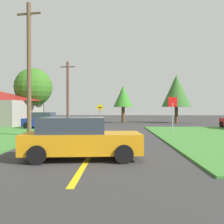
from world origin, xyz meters
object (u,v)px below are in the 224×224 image
at_px(pine_tree_center, 123,97).
at_px(barn, 0,108).
at_px(parked_car_near_building, 44,121).
at_px(oak_tree_right, 176,91).
at_px(utility_pole_mid, 68,92).
at_px(car_behind_on_main_road, 79,139).
at_px(utility_pole_near, 29,68).
at_px(direction_sign, 100,112).
at_px(oak_tree_left, 33,87).
at_px(stop_sign, 173,108).

height_order(pine_tree_center, barn, pine_tree_center).
height_order(parked_car_near_building, oak_tree_right, oak_tree_right).
relative_size(utility_pole_mid, oak_tree_right, 1.16).
xyz_separation_m(car_behind_on_main_road, utility_pole_near, (-4.77, 8.09, 3.99)).
bearing_deg(direction_sign, oak_tree_left, 162.31).
bearing_deg(stop_sign, direction_sign, -67.28).
bearing_deg(utility_pole_near, stop_sign, 11.06).
distance_m(parked_car_near_building, direction_sign, 6.65).
distance_m(stop_sign, direction_sign, 10.95).
height_order(car_behind_on_main_road, oak_tree_left, oak_tree_left).
relative_size(parked_car_near_building, car_behind_on_main_road, 0.88).
relative_size(stop_sign, oak_tree_right, 0.43).
relative_size(stop_sign, utility_pole_mid, 0.37).
relative_size(stop_sign, parked_car_near_building, 0.70).
relative_size(utility_pole_mid, oak_tree_left, 1.11).
xyz_separation_m(pine_tree_center, barn, (-14.79, -5.56, -1.63)).
relative_size(car_behind_on_main_road, utility_pole_near, 0.49).
relative_size(parked_car_near_building, oak_tree_right, 0.61).
height_order(stop_sign, oak_tree_right, oak_tree_right).
distance_m(parked_car_near_building, utility_pole_mid, 7.32).
bearing_deg(oak_tree_right, utility_pole_mid, -162.54).
relative_size(car_behind_on_main_road, direction_sign, 1.79).
bearing_deg(direction_sign, car_behind_on_main_road, -88.27).
bearing_deg(oak_tree_left, utility_pole_mid, -2.97).
distance_m(parked_car_near_building, utility_pole_near, 8.11).
bearing_deg(utility_pole_mid, direction_sign, -30.92).
bearing_deg(stop_sign, utility_pole_mid, -59.94).
height_order(utility_pole_mid, pine_tree_center, utility_pole_mid).
relative_size(direction_sign, oak_tree_left, 0.37).
distance_m(oak_tree_right, barn, 22.96).
xyz_separation_m(utility_pole_mid, oak_tree_right, (14.23, 4.48, 0.47)).
relative_size(stop_sign, barn, 0.32).
distance_m(utility_pole_mid, barn, 8.22).
bearing_deg(oak_tree_left, barn, -160.60).
relative_size(parked_car_near_building, pine_tree_center, 0.78).
bearing_deg(car_behind_on_main_road, stop_sign, 55.99).
bearing_deg(stop_sign, pine_tree_center, -89.70).
xyz_separation_m(utility_pole_near, direction_sign, (4.19, 11.02, -3.20)).
relative_size(utility_pole_near, barn, 1.06).
height_order(pine_tree_center, oak_tree_right, oak_tree_right).
height_order(stop_sign, parked_car_near_building, stop_sign).
relative_size(parked_car_near_building, oak_tree_left, 0.58).
bearing_deg(stop_sign, oak_tree_left, -50.57).
bearing_deg(car_behind_on_main_road, pine_tree_center, 80.54).
distance_m(direction_sign, oak_tree_right, 12.58).
relative_size(stop_sign, pine_tree_center, 0.55).
height_order(stop_sign, utility_pole_mid, utility_pole_mid).
distance_m(stop_sign, oak_tree_right, 16.57).
bearing_deg(direction_sign, utility_pole_mid, 149.08).
relative_size(car_behind_on_main_road, oak_tree_right, 0.69).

